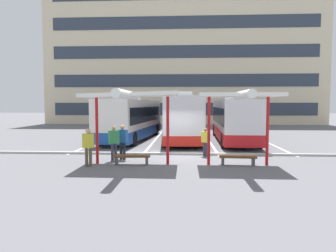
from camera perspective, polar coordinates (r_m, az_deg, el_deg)
name	(u,v)px	position (r m, az deg, el deg)	size (l,w,h in m)	color
ground_plane	(180,156)	(16.91, 2.29, -5.53)	(160.00, 160.00, 0.00)	slate
terminal_building	(184,59)	(48.82, 2.98, 12.21)	(38.99, 12.12, 22.17)	beige
coach_bus_0	(132,119)	(24.56, -6.61, 1.24)	(3.65, 11.15, 3.50)	silver
coach_bus_1	(180,118)	(24.39, 2.20, 1.56)	(3.33, 12.16, 3.71)	silver
coach_bus_2	(234,120)	(24.02, 12.02, 1.06)	(2.80, 11.43, 3.45)	silver
lane_stripe_0	(101,140)	(24.72, -12.22, -2.55)	(0.16, 14.00, 0.01)	white
lane_stripe_1	(155,140)	(23.95, -2.47, -2.67)	(0.16, 14.00, 0.01)	white
lane_stripe_2	(209,141)	(23.90, 7.61, -2.72)	(0.16, 14.00, 0.01)	white
lane_stripe_3	(265,141)	(24.59, 17.43, -2.68)	(0.16, 14.00, 0.01)	white
waiting_shelter_0	(131,97)	(14.25, -6.88, 5.41)	(4.35, 4.69, 3.40)	red
bench_0	(132,157)	(14.56, -6.71, -5.78)	(1.73, 0.56, 0.45)	brown
waiting_shelter_1	(239,97)	(14.27, 13.07, 5.20)	(3.67, 4.16, 3.38)	red
bench_1	(238,158)	(14.64, 12.78, -5.80)	(1.70, 0.52, 0.45)	brown
platform_kerb	(180,154)	(17.23, 2.31, -5.14)	(44.00, 0.24, 0.12)	#ADADA8
waiting_passenger_0	(123,139)	(15.85, -8.40, -2.45)	(0.55, 0.36, 1.76)	black
waiting_passenger_1	(114,140)	(15.56, -9.97, -2.62)	(0.54, 0.48, 1.75)	#33384C
waiting_passenger_2	(205,140)	(16.75, 6.93, -2.63)	(0.45, 0.48, 1.54)	#33384C
waiting_passenger_3	(88,144)	(14.37, -14.51, -3.32)	(0.52, 0.28, 1.72)	brown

